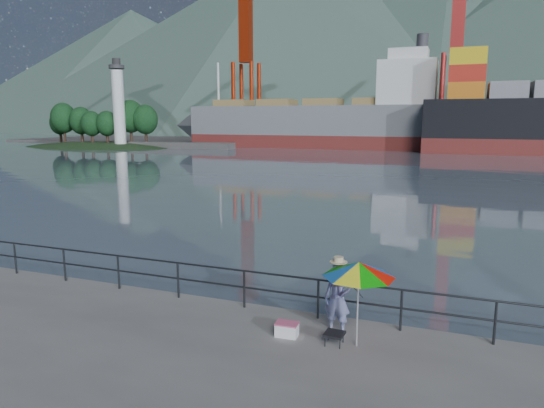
# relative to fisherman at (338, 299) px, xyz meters

# --- Properties ---
(harbor_water) EXTENTS (500.00, 280.00, 0.00)m
(harbor_water) POSITION_rel_fisherman_xyz_m (-3.64, 128.98, -0.85)
(harbor_water) COLOR slate
(harbor_water) RESTS_ON ground
(far_dock) EXTENTS (200.00, 40.00, 0.40)m
(far_dock) POSITION_rel_fisherman_xyz_m (6.36, 91.98, -0.85)
(far_dock) COLOR #514F4C
(far_dock) RESTS_ON ground
(guardrail) EXTENTS (22.00, 0.06, 1.03)m
(guardrail) POSITION_rel_fisherman_xyz_m (-3.64, 0.68, -0.33)
(guardrail) COLOR #2D3033
(guardrail) RESTS_ON ground
(lighthouse_islet) EXTENTS (48.00, 26.40, 19.20)m
(lighthouse_islet) POSITION_rel_fisherman_xyz_m (-58.61, 60.97, -0.59)
(lighthouse_islet) COLOR #263F1E
(lighthouse_islet) RESTS_ON ground
(fisherman) EXTENTS (0.66, 0.47, 1.69)m
(fisherman) POSITION_rel_fisherman_xyz_m (0.00, 0.00, 0.00)
(fisherman) COLOR navy
(fisherman) RESTS_ON ground
(beach_umbrella) EXTENTS (1.89, 1.89, 1.91)m
(beach_umbrella) POSITION_rel_fisherman_xyz_m (0.55, -0.46, 0.90)
(beach_umbrella) COLOR white
(beach_umbrella) RESTS_ON ground
(folding_stool) EXTENTS (0.44, 0.44, 0.27)m
(folding_stool) POSITION_rel_fisherman_xyz_m (0.07, -0.57, -0.70)
(folding_stool) COLOR black
(folding_stool) RESTS_ON ground
(cooler_bag) EXTENTS (0.51, 0.36, 0.29)m
(cooler_bag) POSITION_rel_fisherman_xyz_m (-1.04, -0.54, -0.70)
(cooler_bag) COLOR white
(cooler_bag) RESTS_ON ground
(fishing_rod) EXTENTS (0.31, 1.74, 1.24)m
(fishing_rod) POSITION_rel_fisherman_xyz_m (0.13, 0.88, -0.85)
(fishing_rod) COLOR black
(fishing_rod) RESTS_ON ground
(bulk_carrier) EXTENTS (46.18, 7.99, 14.50)m
(bulk_carrier) POSITION_rel_fisherman_xyz_m (-18.49, 72.76, 3.36)
(bulk_carrier) COLOR maroon
(bulk_carrier) RESTS_ON ground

